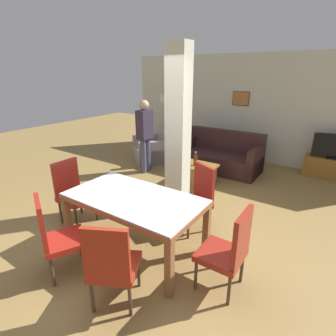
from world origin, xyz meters
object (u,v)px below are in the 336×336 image
(dining_chair_near_left, at_px, (56,235))
(dining_table, at_px, (134,207))
(armchair, at_px, (153,150))
(bottle, at_px, (195,160))
(dining_chair_far_right, at_px, (197,196))
(dining_chair_head_right, at_px, (229,249))
(standing_person, at_px, (145,132))
(floor_lamp, at_px, (166,103))
(tv_stand, at_px, (334,168))
(dining_chair_head_left, at_px, (73,190))
(sofa, at_px, (220,157))
(coffee_table, at_px, (196,174))
(dining_chair_near_right, at_px, (112,263))

(dining_chair_near_left, bearing_deg, dining_table, 90.00)
(armchair, xyz_separation_m, bottle, (1.67, -0.76, 0.25))
(dining_table, distance_m, dining_chair_far_right, 1.01)
(dining_chair_far_right, xyz_separation_m, dining_chair_head_right, (0.86, -0.90, 0.00))
(standing_person, bearing_deg, floor_lamp, -162.06)
(dining_chair_far_right, distance_m, tv_stand, 3.85)
(armchair, bearing_deg, bottle, -166.33)
(dining_chair_near_left, bearing_deg, dining_chair_far_right, 90.61)
(tv_stand, bearing_deg, bottle, -139.69)
(bottle, distance_m, floor_lamp, 2.80)
(dining_chair_head_left, xyz_separation_m, dining_chair_near_left, (0.83, -0.86, 0.00))
(dining_chair_head_left, bearing_deg, dining_table, 90.00)
(sofa, bearing_deg, coffee_table, 87.93)
(sofa, bearing_deg, dining_chair_near_right, 99.74)
(coffee_table, distance_m, tv_stand, 3.13)
(tv_stand, bearing_deg, dining_table, -115.15)
(dining_table, height_order, bottle, dining_table)
(dining_chair_head_right, bearing_deg, coffee_table, 34.61)
(armchair, bearing_deg, dining_chair_near_left, 150.18)
(floor_lamp, bearing_deg, dining_table, -60.66)
(dining_chair_head_left, distance_m, coffee_table, 2.57)
(dining_chair_far_right, bearing_deg, sofa, -48.39)
(sofa, distance_m, standing_person, 1.92)
(dining_chair_head_right, bearing_deg, bottle, 35.38)
(coffee_table, relative_size, standing_person, 0.48)
(dining_chair_head_right, xyz_separation_m, standing_person, (-2.99, 2.35, 0.44))
(dining_table, height_order, dining_chair_head_right, dining_chair_head_right)
(dining_table, bearing_deg, standing_person, 125.84)
(dining_chair_near_left, bearing_deg, armchair, 138.78)
(sofa, xyz_separation_m, standing_person, (-1.39, -1.16, 0.66))
(dining_chair_far_right, relative_size, floor_lamp, 0.60)
(dining_table, xyz_separation_m, standing_person, (-1.70, 2.35, 0.35))
(tv_stand, bearing_deg, floor_lamp, -176.74)
(coffee_table, bearing_deg, tv_stand, 39.65)
(dining_chair_near_right, bearing_deg, standing_person, 96.36)
(dining_chair_head_right, xyz_separation_m, sofa, (-1.60, 3.51, -0.22))
(standing_person, bearing_deg, dining_chair_far_right, 54.45)
(standing_person, bearing_deg, bottle, 87.68)
(dining_chair_near_right, relative_size, armchair, 0.80)
(dining_chair_far_right, bearing_deg, dining_table, 90.00)
(dining_chair_far_right, relative_size, armchair, 0.80)
(dining_chair_near_right, height_order, sofa, dining_chair_near_right)
(dining_chair_far_right, distance_m, coffee_table, 1.70)
(coffee_table, relative_size, floor_lamp, 0.48)
(armchair, xyz_separation_m, coffee_table, (1.67, -0.71, -0.07))
(dining_chair_near_left, bearing_deg, standing_person, 138.32)
(dining_chair_far_right, relative_size, bottle, 3.46)
(floor_lamp, distance_m, standing_person, 1.93)
(dining_chair_near_right, height_order, coffee_table, dining_chair_near_right)
(tv_stand, bearing_deg, sofa, -159.83)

